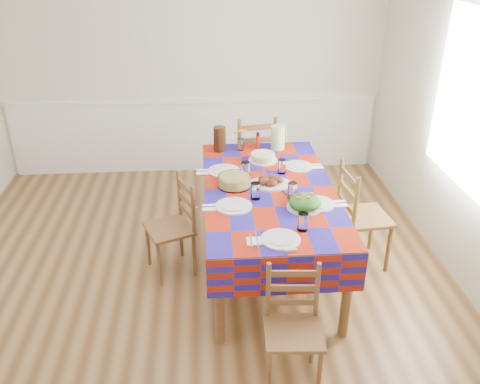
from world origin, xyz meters
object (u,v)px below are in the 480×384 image
object	(u,v)px
green_pitcher	(278,138)
dining_table	(269,197)
meat_platter	(270,182)
chair_left	(174,227)
tea_pitcher	(220,139)
chair_near	(293,328)
chair_right	(360,217)
chair_far	(254,159)

from	to	relation	value
green_pitcher	dining_table	bearing A→B (deg)	-102.73
dining_table	meat_platter	world-z (taller)	meat_platter
dining_table	chair_left	bearing A→B (deg)	178.95
tea_pitcher	chair_near	distance (m)	2.22
green_pitcher	tea_pitcher	bearing A→B (deg)	-179.70
green_pitcher	chair_right	bearing A→B (deg)	-54.06
meat_platter	chair_far	bearing A→B (deg)	90.33
chair_far	green_pitcher	bearing A→B (deg)	106.82
chair_right	chair_left	bearing A→B (deg)	83.25
dining_table	chair_near	bearing A→B (deg)	-89.88
tea_pitcher	chair_left	xyz separation A→B (m)	(-0.44, -0.83, -0.48)
chair_left	chair_near	bearing A→B (deg)	10.55
green_pitcher	chair_near	xyz separation A→B (m)	(-0.19, -2.13, -0.49)
chair_left	chair_far	bearing A→B (deg)	125.22
chair_far	chair_right	bearing A→B (deg)	115.45
chair_near	meat_platter	bearing A→B (deg)	93.65
chair_far	chair_right	size ratio (longest dim) A/B	1.05
dining_table	chair_right	world-z (taller)	chair_right
chair_near	chair_far	xyz separation A→B (m)	(0.00, 2.56, 0.08)
green_pitcher	chair_far	size ratio (longest dim) A/B	0.23
dining_table	chair_near	xyz separation A→B (m)	(0.00, -1.28, -0.29)
tea_pitcher	chair_left	world-z (taller)	tea_pitcher
tea_pitcher	chair_right	distance (m)	1.52
chair_left	meat_platter	bearing A→B (deg)	70.54
chair_near	chair_right	distance (m)	1.51
green_pitcher	chair_far	xyz separation A→B (m)	(-0.19, 0.43, -0.41)
chair_near	chair_far	bearing A→B (deg)	94.01
meat_platter	chair_left	xyz separation A→B (m)	(-0.83, -0.03, -0.39)
chair_near	chair_right	xyz separation A→B (m)	(0.81, 1.28, 0.06)
chair_left	chair_right	xyz separation A→B (m)	(1.63, -0.02, 0.04)
tea_pitcher	chair_far	size ratio (longest dim) A/B	0.24
meat_platter	chair_right	distance (m)	0.87
dining_table	green_pitcher	bearing A→B (deg)	77.27
tea_pitcher	green_pitcher	bearing A→B (deg)	0.30
meat_platter	chair_near	bearing A→B (deg)	-90.42
green_pitcher	chair_far	bearing A→B (deg)	113.50
dining_table	meat_platter	size ratio (longest dim) A/B	5.46
green_pitcher	chair_near	world-z (taller)	green_pitcher
green_pitcher	tea_pitcher	size ratio (longest dim) A/B	0.97
tea_pitcher	chair_far	xyz separation A→B (m)	(0.38, 0.43, -0.41)
green_pitcher	tea_pitcher	xyz separation A→B (m)	(-0.57, -0.00, 0.00)
chair_near	chair_far	distance (m)	2.56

